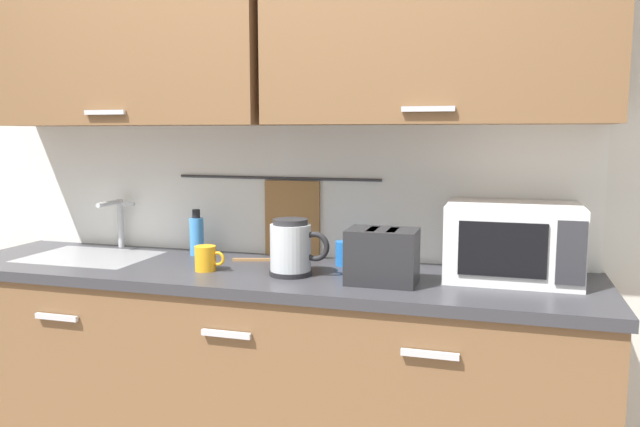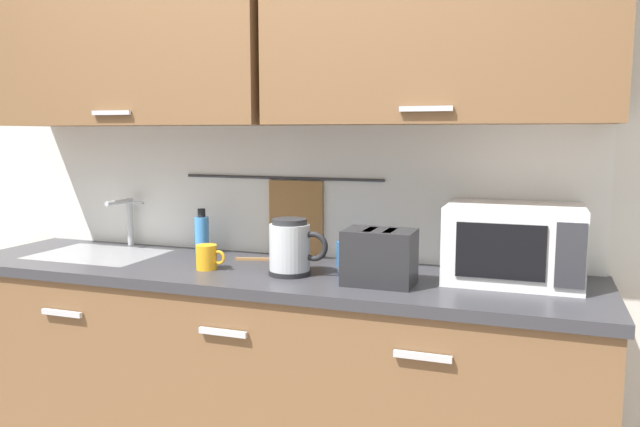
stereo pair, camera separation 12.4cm
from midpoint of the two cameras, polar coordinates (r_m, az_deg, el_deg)
The scene contains 10 objects.
counter_unit at distance 2.55m, azimuth -4.12°, elevation -14.82°, with size 2.53×0.64×0.90m.
back_wall_assembly at distance 2.57m, azimuth -2.03°, elevation 9.72°, with size 3.70×0.41×2.50m.
sink_faucet at distance 2.96m, azimuth -16.18°, elevation -0.15°, with size 0.09×0.17×0.22m.
microwave at distance 2.30m, azimuth 18.87°, elevation -2.62°, with size 0.46×0.35×0.27m.
electric_kettle at distance 2.28m, azimuth -1.13°, elevation -3.17°, with size 0.23×0.16×0.21m.
dish_soap_bottle at distance 2.71m, azimuth -9.50°, elevation -1.87°, with size 0.06×0.06×0.20m.
mug_near_sink at distance 2.40m, azimuth -8.85°, elevation -3.99°, with size 0.12×0.08×0.09m.
toaster at distance 2.16m, azimuth 7.15°, elevation -3.97°, with size 0.26×0.17×0.19m.
mug_by_kettle at distance 2.45m, azimuth 4.03°, elevation -3.71°, with size 0.12×0.08×0.09m.
wooden_spoon at distance 2.55m, azimuth -2.54°, elevation -4.21°, with size 0.27×0.10×0.01m.
Camera 2 is at (1.00, -1.84, 1.42)m, focal length 34.82 mm.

